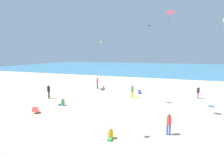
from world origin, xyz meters
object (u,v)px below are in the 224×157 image
person_4 (140,92)px  kite_yellow (101,42)px  beach_chair_far_right (36,110)px  person_2 (49,90)px  beach_chair_near_camera (103,88)px  cooler_box (211,106)px  kite_red (170,12)px  person_7 (198,92)px  kite_black (149,25)px  person_6 (97,83)px  person_0 (62,103)px  kite_lime (224,20)px  person_5 (169,123)px  person_3 (132,91)px  person_1 (110,135)px

person_4 → kite_yellow: bearing=50.5°
beach_chair_far_right → person_2: (-2.30, 4.41, 0.68)m
beach_chair_near_camera → beach_chair_far_right: beach_chair_far_right is taller
cooler_box → kite_red: size_ratio=0.44×
person_2 → kite_red: size_ratio=1.44×
person_4 → person_7: 6.85m
beach_chair_near_camera → kite_yellow: 21.50m
kite_red → kite_black: bearing=100.6°
person_6 → person_0: bearing=90.7°
person_7 → kite_yellow: (-20.34, 18.97, 7.37)m
person_7 → kite_red: (-3.44, -7.06, 7.51)m
kite_lime → cooler_box: bearing=-105.3°
beach_chair_far_right → person_5: (11.06, -0.29, 0.54)m
beach_chair_near_camera → person_2: bearing=11.9°
kite_lime → person_7: bearing=-113.0°
person_7 → beach_chair_far_right: bearing=-166.7°
person_3 → kite_yellow: kite_yellow is taller
person_3 → kite_yellow: bearing=52.0°
beach_chair_near_camera → beach_chair_far_right: 10.91m
person_0 → kite_black: size_ratio=0.67×
cooler_box → beach_chair_near_camera: bearing=164.7°
person_0 → person_4: person_0 is taller
cooler_box → kite_black: size_ratio=0.45×
beach_chair_far_right → person_1: 7.96m
person_2 → kite_lime: kite_lime is taller
kite_red → beach_chair_far_right: bearing=-164.7°
person_7 → kite_lime: size_ratio=0.95×
beach_chair_near_camera → person_2: person_2 is taller
kite_black → person_3: bearing=-88.0°
person_4 → kite_lime: size_ratio=0.47×
person_4 → person_7: (6.82, -0.14, 0.58)m
kite_yellow → person_4: bearing=-54.3°
cooler_box → kite_yellow: size_ratio=0.44×
person_1 → person_3: 9.82m
person_6 → kite_black: (5.46, 15.68, 10.44)m
cooler_box → person_4: size_ratio=0.71×
person_7 → person_6: bearing=152.5°
person_5 → kite_black: (-4.82, 27.30, 10.55)m
person_2 → beach_chair_far_right: bearing=87.7°
cooler_box → kite_yellow: 31.44m
beach_chair_near_camera → person_5: (9.11, -11.02, 0.57)m
person_6 → person_4: bearing=170.1°
person_2 → person_6: (3.08, 6.92, -0.03)m
person_2 → person_4: 11.25m
person_2 → person_3: size_ratio=1.04×
person_1 → beach_chair_far_right: bearing=-115.3°
person_1 → kite_black: bearing=172.1°
beach_chair_near_camera → person_4: 5.44m
kite_lime → kite_black: 14.04m
beach_chair_near_camera → kite_black: (4.29, 16.28, 11.12)m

